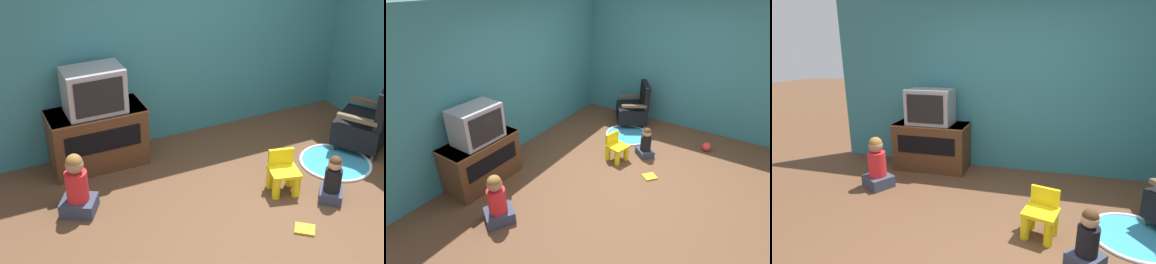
{
  "view_description": "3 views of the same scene",
  "coord_description": "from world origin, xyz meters",
  "views": [
    {
      "loc": [
        -2.68,
        -3.6,
        3.41
      ],
      "look_at": [
        -0.66,
        0.67,
        0.83
      ],
      "focal_mm": 50.0,
      "sensor_mm": 36.0,
      "label": 1
    },
    {
      "loc": [
        -3.67,
        -1.48,
        2.81
      ],
      "look_at": [
        -0.33,
        0.75,
        0.7
      ],
      "focal_mm": 28.0,
      "sensor_mm": 36.0,
      "label": 2
    },
    {
      "loc": [
        0.27,
        -2.32,
        1.76
      ],
      "look_at": [
        -0.59,
        0.88,
        0.87
      ],
      "focal_mm": 28.0,
      "sensor_mm": 36.0,
      "label": 3
    }
  ],
  "objects": [
    {
      "name": "child_watching_center",
      "position": [
        -1.81,
        0.98,
        0.3
      ],
      "size": [
        0.46,
        0.44,
        0.69
      ],
      "rotation": [
        0.0,
        0.0,
        -0.53
      ],
      "color": "#33384C",
      "rests_on": "ground_plane"
    },
    {
      "name": "ground_plane",
      "position": [
        0.0,
        0.0,
        0.0
      ],
      "size": [
        30.0,
        30.0,
        0.0
      ],
      "primitive_type": "plane",
      "color": "brown"
    },
    {
      "name": "tv_cabinet",
      "position": [
        -1.35,
        1.79,
        0.37
      ],
      "size": [
        1.12,
        0.53,
        0.71
      ],
      "color": "#4C2D19",
      "rests_on": "ground_plane"
    },
    {
      "name": "child_watching_left",
      "position": [
        0.7,
        0.03,
        0.23
      ],
      "size": [
        0.36,
        0.36,
        0.54
      ],
      "rotation": [
        0.0,
        0.0,
        0.86
      ],
      "color": "#33384C",
      "rests_on": "ground_plane"
    },
    {
      "name": "television",
      "position": [
        -1.35,
        1.77,
        0.97
      ],
      "size": [
        0.66,
        0.44,
        0.52
      ],
      "color": "#939399",
      "rests_on": "tv_cabinet"
    },
    {
      "name": "play_mat",
      "position": [
        1.22,
        0.59,
        0.01
      ],
      "size": [
        0.86,
        0.86,
        0.04
      ],
      "color": "teal",
      "rests_on": "ground_plane"
    },
    {
      "name": "yellow_kid_chair",
      "position": [
        0.32,
        0.39,
        0.2
      ],
      "size": [
        0.38,
        0.37,
        0.46
      ],
      "rotation": [
        0.0,
        0.0,
        -0.26
      ],
      "color": "yellow",
      "rests_on": "ground_plane"
    },
    {
      "name": "wall_back",
      "position": [
        -0.33,
        2.13,
        1.28
      ],
      "size": [
        5.34,
        0.12,
        2.56
      ],
      "color": "teal",
      "rests_on": "ground_plane"
    }
  ]
}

